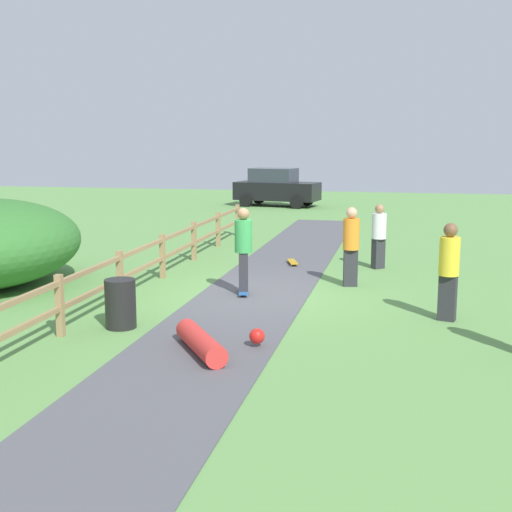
{
  "coord_description": "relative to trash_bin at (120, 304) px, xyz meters",
  "views": [
    {
      "loc": [
        3.17,
        -14.33,
        3.41
      ],
      "look_at": [
        0.2,
        -0.74,
        1.0
      ],
      "focal_mm": 47.8,
      "sensor_mm": 36.0,
      "label": 1
    }
  ],
  "objects": [
    {
      "name": "parked_car_black",
      "position": [
        -1.42,
        22.84,
        0.51
      ],
      "size": [
        4.43,
        2.53,
        1.92
      ],
      "color": "black",
      "rests_on": "ground_plane"
    },
    {
      "name": "skateboard_loose",
      "position": [
        2.05,
        6.85,
        -0.36
      ],
      "size": [
        0.44,
        0.82,
        0.08
      ],
      "color": "#BF8C19",
      "rests_on": "asphalt_path"
    },
    {
      "name": "ground_plane",
      "position": [
        1.8,
        3.12,
        -0.45
      ],
      "size": [
        60.0,
        60.0,
        0.0
      ],
      "primitive_type": "plane",
      "color": "#60934C"
    },
    {
      "name": "trash_bin",
      "position": [
        0.0,
        0.0,
        0.0
      ],
      "size": [
        0.56,
        0.56,
        0.9
      ],
      "primitive_type": "cylinder",
      "color": "black",
      "rests_on": "ground_plane"
    },
    {
      "name": "bystander_white",
      "position": [
        4.34,
        6.83,
        0.49
      ],
      "size": [
        0.54,
        0.54,
        1.71
      ],
      "color": "#2D2D33",
      "rests_on": "ground_plane"
    },
    {
      "name": "skater_riding",
      "position": [
        1.57,
        3.04,
        0.64
      ],
      "size": [
        0.45,
        0.82,
        1.91
      ],
      "color": "#265999",
      "rests_on": "asphalt_path"
    },
    {
      "name": "bystander_orange",
      "position": [
        3.8,
        4.47,
        0.58
      ],
      "size": [
        0.44,
        0.44,
        1.85
      ],
      "color": "#2D2D33",
      "rests_on": "ground_plane"
    },
    {
      "name": "wooden_fence",
      "position": [
        -0.8,
        3.12,
        0.22
      ],
      "size": [
        0.12,
        18.12,
        1.1
      ],
      "color": "#997A51",
      "rests_on": "ground_plane"
    },
    {
      "name": "asphalt_path",
      "position": [
        1.8,
        3.12,
        -0.44
      ],
      "size": [
        2.4,
        28.0,
        0.02
      ],
      "primitive_type": "cube",
      "color": "#515156",
      "rests_on": "ground_plane"
    },
    {
      "name": "bystander_yellow",
      "position": [
        5.83,
        1.79,
        0.59
      ],
      "size": [
        0.47,
        0.47,
        1.86
      ],
      "color": "#2D2D33",
      "rests_on": "ground_plane"
    },
    {
      "name": "skater_fallen",
      "position": [
        1.94,
        -1.15,
        -0.25
      ],
      "size": [
        1.55,
        1.61,
        0.36
      ],
      "color": "red",
      "rests_on": "asphalt_path"
    }
  ]
}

